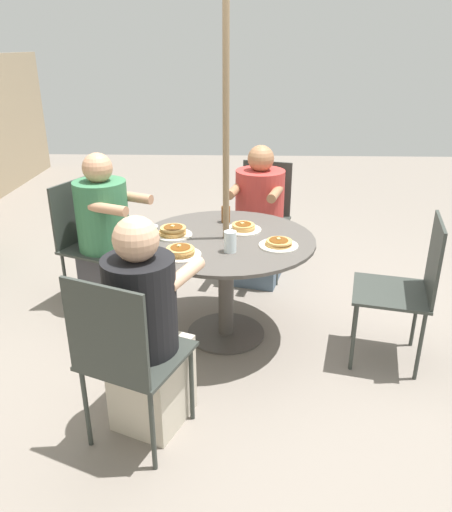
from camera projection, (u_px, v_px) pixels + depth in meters
The scene contains 17 objects.
ground_plane at pixel (226, 333), 3.46m from camera, with size 12.00×12.00×0.00m, color gray.
patio_table at pixel (226, 259), 3.24m from camera, with size 1.14×1.14×0.71m.
umbrella_pole at pixel (226, 179), 3.03m from camera, with size 0.04×0.04×2.18m, color #846B4C.
patio_chair_north at pixel (88, 236), 3.69m from camera, with size 0.58×0.58×0.94m.
diner_north at pixel (108, 241), 3.62m from camera, with size 0.52×0.57×1.17m.
patio_chair_east at pixel (125, 352), 2.30m from camera, with size 0.58×0.58×0.94m.
diner_east at pixel (146, 335), 2.46m from camera, with size 0.56×0.49×1.15m.
patio_chair_south at pixel (408, 283), 2.97m from camera, with size 0.54×0.54×0.94m.
patio_chair_west at pixel (263, 211), 4.24m from camera, with size 0.54×0.54×0.94m.
diner_west at pixel (258, 222), 4.10m from camera, with size 0.58×0.49×1.13m.
pancake_plate_a at pixel (181, 252), 2.91m from camera, with size 0.24×0.24×0.06m.
pancake_plate_b at pixel (279, 244), 3.04m from camera, with size 0.24×0.24×0.05m.
pancake_plate_c at pixel (243, 228), 3.30m from camera, with size 0.24×0.24×0.06m.
pancake_plate_d at pixel (173, 232), 3.21m from camera, with size 0.24×0.24×0.07m.
syrup_bottle at pixel (226, 213), 3.44m from camera, with size 0.08×0.06×0.16m.
coffee_cup at pixel (152, 235), 3.06m from camera, with size 0.08×0.08×0.12m.
drinking_glass_a at pixel (230, 242), 2.95m from camera, with size 0.07×0.07×0.13m, color silver.
Camera 1 is at (-2.97, -0.09, 1.85)m, focal length 35.00 mm.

